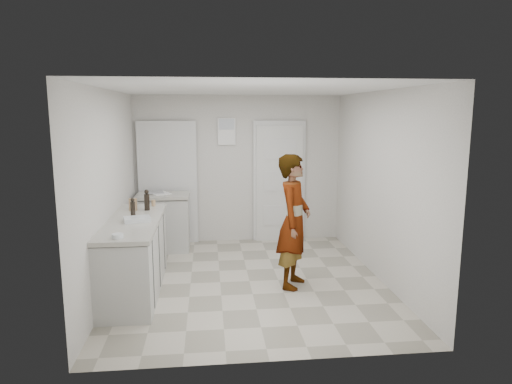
{
  "coord_description": "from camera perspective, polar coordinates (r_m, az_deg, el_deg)",
  "views": [
    {
      "loc": [
        -0.52,
        -5.76,
        2.23
      ],
      "look_at": [
        0.13,
        0.4,
        1.14
      ],
      "focal_mm": 32.0,
      "sensor_mm": 36.0,
      "label": 1
    }
  ],
  "objects": [
    {
      "name": "room_shell",
      "position": [
        7.81,
        -3.44,
        1.13
      ],
      "size": [
        4.0,
        4.0,
        4.0
      ],
      "color": "#BBB8B0",
      "rests_on": "ground"
    },
    {
      "name": "cake_mix_box",
      "position": [
        6.31,
        -15.12,
        -1.51
      ],
      "size": [
        0.1,
        0.06,
        0.16
      ],
      "primitive_type": "cube",
      "rotation": [
        0.0,
        0.0,
        -0.11
      ],
      "color": "#906A48",
      "rests_on": "main_counter"
    },
    {
      "name": "oil_cruet_b",
      "position": [
        5.8,
        -15.14,
        -2.05
      ],
      "size": [
        0.06,
        0.06,
        0.27
      ],
      "color": "black",
      "rests_on": "main_counter"
    },
    {
      "name": "egg_bowl",
      "position": [
        5.0,
        -16.92,
        -5.27
      ],
      "size": [
        0.12,
        0.12,
        0.05
      ],
      "color": "silver",
      "rests_on": "main_counter"
    },
    {
      "name": "papers",
      "position": [
        7.52,
        -11.98,
        -0.14
      ],
      "size": [
        0.41,
        0.44,
        0.01
      ],
      "primitive_type": "cube",
      "rotation": [
        0.0,
        0.0,
        0.55
      ],
      "color": "white",
      "rests_on": "side_counter"
    },
    {
      "name": "baking_dish",
      "position": [
        5.68,
        -14.65,
        -3.34
      ],
      "size": [
        0.35,
        0.28,
        0.05
      ],
      "rotation": [
        0.0,
        0.0,
        0.24
      ],
      "color": "silver",
      "rests_on": "main_counter"
    },
    {
      "name": "side_counter",
      "position": [
        7.56,
        -11.43,
        -3.96
      ],
      "size": [
        0.84,
        0.61,
        0.93
      ],
      "color": "#B3B3AE",
      "rests_on": "ground"
    },
    {
      "name": "oil_cruet_a",
      "position": [
        6.27,
        -13.49,
        -1.02
      ],
      "size": [
        0.07,
        0.07,
        0.28
      ],
      "color": "black",
      "rests_on": "main_counter"
    },
    {
      "name": "person",
      "position": [
        5.82,
        4.75,
        -3.67
      ],
      "size": [
        0.63,
        0.74,
        1.71
      ],
      "primitive_type": "imported",
      "rotation": [
        0.0,
        0.0,
        1.14
      ],
      "color": "silver",
      "rests_on": "ground"
    },
    {
      "name": "spice_jar",
      "position": [
        6.54,
        -12.7,
        -1.35
      ],
      "size": [
        0.06,
        0.06,
        0.09
      ],
      "primitive_type": "cylinder",
      "color": "tan",
      "rests_on": "main_counter"
    },
    {
      "name": "ground",
      "position": [
        6.19,
        -0.83,
        -11.07
      ],
      "size": [
        4.0,
        4.0,
        0.0
      ],
      "primitive_type": "plane",
      "color": "gray",
      "rests_on": "ground"
    },
    {
      "name": "main_counter",
      "position": [
        5.91,
        -14.93,
        -8.07
      ],
      "size": [
        0.64,
        1.96,
        0.93
      ],
      "color": "#B3B3AE",
      "rests_on": "ground"
    }
  ]
}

